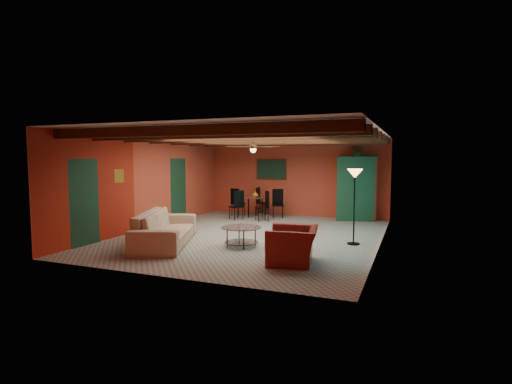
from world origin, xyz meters
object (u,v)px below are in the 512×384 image
at_px(coffee_table, 241,237).
at_px(armoire, 357,189).
at_px(armchair, 293,245).
at_px(dining_table, 255,203).
at_px(vase, 255,186).
at_px(sofa, 165,228).
at_px(potted_plant, 358,151).
at_px(floor_lamp, 354,207).

xyz_separation_m(coffee_table, armoire, (1.95, 5.05, 0.79)).
relative_size(armchair, dining_table, 0.57).
bearing_deg(armoire, vase, 177.21).
relative_size(sofa, potted_plant, 5.89).
height_order(floor_lamp, potted_plant, potted_plant).
xyz_separation_m(coffee_table, vase, (-1.37, 4.30, 0.85)).
bearing_deg(potted_plant, vase, -167.37).
bearing_deg(armoire, floor_lamp, -98.70).
xyz_separation_m(dining_table, floor_lamp, (3.77, -3.08, 0.41)).
height_order(dining_table, vase, vase).
bearing_deg(vase, armchair, -61.00).
relative_size(coffee_table, vase, 4.77).
height_order(armchair, potted_plant, potted_plant).
bearing_deg(floor_lamp, vase, 140.77).
relative_size(armchair, coffee_table, 1.17).
xyz_separation_m(armchair, potted_plant, (0.43, 5.96, 1.92)).
bearing_deg(potted_plant, coffee_table, -111.14).
bearing_deg(coffee_table, vase, 107.65).
relative_size(potted_plant, vase, 2.35).
bearing_deg(vase, armoire, 12.63).
relative_size(coffee_table, dining_table, 0.49).
distance_m(floor_lamp, vase, 4.87).
relative_size(dining_table, floor_lamp, 1.05).
relative_size(armoire, vase, 10.44).
bearing_deg(armchair, sofa, -108.84).
height_order(sofa, potted_plant, potted_plant).
bearing_deg(potted_plant, armchair, -94.15).
relative_size(armchair, vase, 5.58).
bearing_deg(vase, coffee_table, -72.35).
height_order(armoire, potted_plant, potted_plant).
bearing_deg(coffee_table, floor_lamp, 27.01).
distance_m(armoire, floor_lamp, 3.85).
bearing_deg(sofa, dining_table, -26.98).
bearing_deg(armoire, potted_plant, 0.00).
relative_size(sofa, coffee_table, 2.90).
distance_m(armchair, coffee_table, 1.78).
xyz_separation_m(armchair, armoire, (0.43, 5.96, 0.67)).
bearing_deg(armchair, coffee_table, -131.61).
relative_size(sofa, floor_lamp, 1.49).
distance_m(sofa, floor_lamp, 4.54).
xyz_separation_m(armchair, vase, (-2.89, 5.21, 0.74)).
distance_m(coffee_table, dining_table, 4.52).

